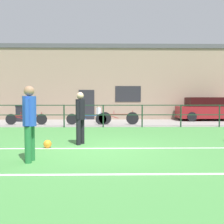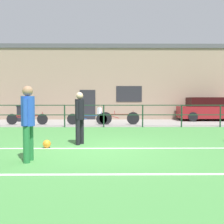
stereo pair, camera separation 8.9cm
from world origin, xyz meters
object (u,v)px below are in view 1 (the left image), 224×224
(player_goalkeeper, at_px, (80,115))
(bicycle_parked_1, at_px, (26,119))
(spectator_child, at_px, (99,113))
(player_striker, at_px, (29,119))
(bicycle_parked_3, at_px, (86,119))
(soccer_ball_match, at_px, (48,144))
(trash_bin_0, at_px, (21,113))
(bicycle_parked_0, at_px, (119,118))
(parked_car_red, at_px, (208,110))

(player_goalkeeper, distance_m, bicycle_parked_1, 7.32)
(player_goalkeeper, bearing_deg, spectator_child, 20.24)
(player_goalkeeper, distance_m, player_striker, 2.44)
(spectator_child, height_order, bicycle_parked_1, spectator_child)
(player_goalkeeper, relative_size, spectator_child, 1.51)
(player_striker, xyz_separation_m, bicycle_parked_3, (0.58, 8.56, -0.63))
(soccer_ball_match, relative_size, trash_bin_0, 0.23)
(bicycle_parked_0, bearing_deg, player_striker, -105.55)
(parked_car_red, height_order, bicycle_parked_0, parked_car_red)
(player_goalkeeper, height_order, spectator_child, player_goalkeeper)
(spectator_child, xyz_separation_m, parked_car_red, (7.25, 1.64, 0.11))
(player_goalkeeper, distance_m, parked_car_red, 11.85)
(bicycle_parked_0, distance_m, bicycle_parked_1, 5.15)
(player_striker, height_order, bicycle_parked_0, player_striker)
(soccer_ball_match, distance_m, spectator_child, 8.17)
(bicycle_parked_3, relative_size, trash_bin_0, 2.20)
(parked_car_red, bearing_deg, player_striker, -126.72)
(parked_car_red, distance_m, bicycle_parked_3, 8.40)
(soccer_ball_match, bearing_deg, trash_bin_0, 112.65)
(player_goalkeeper, xyz_separation_m, soccer_ball_match, (-0.90, -0.60, -0.82))
(parked_car_red, relative_size, bicycle_parked_3, 1.81)
(soccer_ball_match, distance_m, parked_car_red, 12.89)
(spectator_child, distance_m, bicycle_parked_0, 1.66)
(bicycle_parked_3, height_order, trash_bin_0, trash_bin_0)
(player_goalkeeper, bearing_deg, soccer_ball_match, 146.33)
(player_goalkeeper, bearing_deg, trash_bin_0, 51.61)
(player_goalkeeper, relative_size, soccer_ball_match, 6.97)
(soccer_ball_match, height_order, bicycle_parked_3, bicycle_parked_3)
(soccer_ball_match, distance_m, bicycle_parked_3, 6.93)
(bicycle_parked_0, xyz_separation_m, bicycle_parked_1, (-5.15, 0.00, -0.05))
(player_goalkeeper, bearing_deg, bicycle_parked_1, 52.91)
(player_goalkeeper, bearing_deg, parked_car_red, -17.05)
(parked_car_red, xyz_separation_m, bicycle_parked_0, (-6.10, -2.80, -0.37))
(player_striker, distance_m, soccer_ball_match, 1.87)
(spectator_child, relative_size, bicycle_parked_3, 0.49)
(spectator_child, xyz_separation_m, bicycle_parked_1, (-3.99, -1.16, -0.30))
(bicycle_parked_0, relative_size, bicycle_parked_1, 0.98)
(player_goalkeeper, relative_size, player_striker, 0.96)
(player_goalkeeper, xyz_separation_m, bicycle_parked_1, (-3.67, 6.30, -0.60))
(bicycle_parked_0, bearing_deg, spectator_child, 134.84)
(soccer_ball_match, relative_size, bicycle_parked_1, 0.10)
(parked_car_red, bearing_deg, bicycle_parked_0, -155.31)
(spectator_child, xyz_separation_m, bicycle_parked_0, (1.16, -1.16, -0.26))
(bicycle_parked_1, height_order, trash_bin_0, trash_bin_0)
(parked_car_red, xyz_separation_m, bicycle_parked_3, (-7.90, -2.80, -0.41))
(spectator_child, bearing_deg, bicycle_parked_3, 79.34)
(bicycle_parked_3, distance_m, trash_bin_0, 4.88)
(player_goalkeeper, distance_m, trash_bin_0, 9.71)
(trash_bin_0, bearing_deg, bicycle_parked_3, -26.64)
(bicycle_parked_0, bearing_deg, soccer_ball_match, -108.99)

